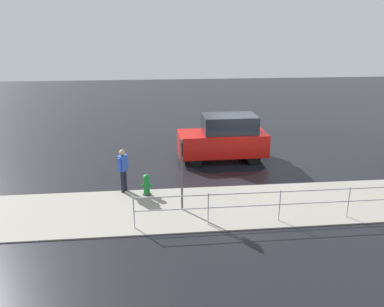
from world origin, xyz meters
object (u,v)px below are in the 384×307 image
at_px(fire_hydrant, 147,185).
at_px(pedestrian, 123,167).
at_px(sign_post, 182,165).
at_px(moving_hatchback, 224,138).

relative_size(fire_hydrant, pedestrian, 0.50).
distance_m(fire_hydrant, pedestrian, 1.06).
distance_m(pedestrian, sign_post, 2.65).
height_order(moving_hatchback, sign_post, sign_post).
height_order(fire_hydrant, pedestrian, pedestrian).
bearing_deg(sign_post, pedestrian, -40.14).
height_order(moving_hatchback, pedestrian, moving_hatchback).
xyz_separation_m(moving_hatchback, fire_hydrant, (3.41, 3.52, -0.63)).
xyz_separation_m(fire_hydrant, sign_post, (-1.15, 1.28, 1.18)).
bearing_deg(sign_post, fire_hydrant, -48.02).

